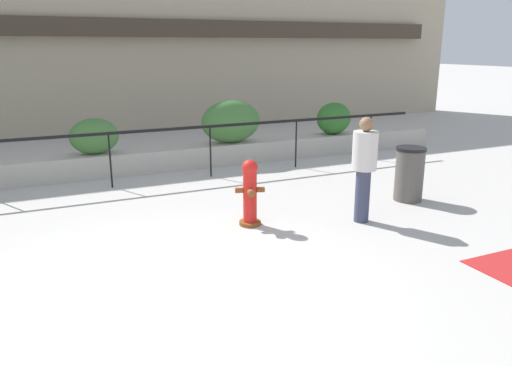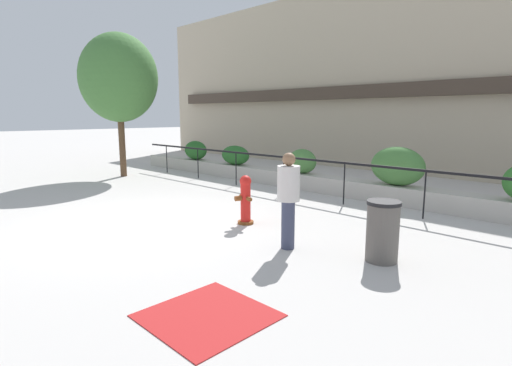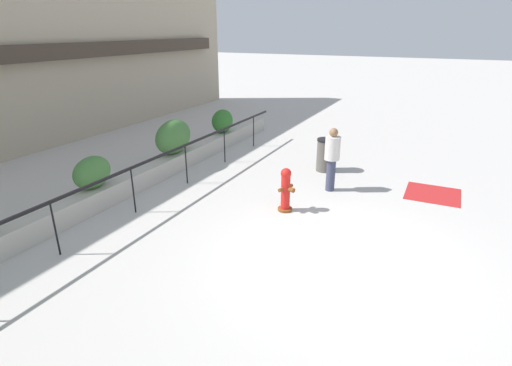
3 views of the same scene
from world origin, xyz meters
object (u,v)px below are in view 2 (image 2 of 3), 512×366
object	(u,v)px
hedge_bush_1	(235,155)
hedge_bush_3	(397,166)
street_tree	(118,78)
pedestrian	(288,195)
trash_bin	(383,231)
hedge_bush_0	(196,150)
fire_hydrant	(245,199)
hedge_bush_2	(302,161)

from	to	relation	value
hedge_bush_1	hedge_bush_3	xyz separation A→B (m)	(6.46, 0.00, 0.16)
street_tree	pedestrian	world-z (taller)	street_tree
hedge_bush_1	hedge_bush_3	distance (m)	6.47
pedestrian	hedge_bush_1	bearing A→B (deg)	144.20
hedge_bush_1	trash_bin	world-z (taller)	hedge_bush_1
pedestrian	hedge_bush_0	bearing A→B (deg)	152.21
hedge_bush_1	pedestrian	distance (m)	8.38
hedge_bush_1	hedge_bush_0	bearing A→B (deg)	180.00
hedge_bush_1	hedge_bush_3	world-z (taller)	hedge_bush_3
hedge_bush_1	street_tree	world-z (taller)	street_tree
hedge_bush_3	fire_hydrant	bearing A→B (deg)	-108.12
hedge_bush_2	trash_bin	xyz separation A→B (m)	(5.06, -4.30, -0.39)
hedge_bush_0	hedge_bush_1	world-z (taller)	hedge_bush_0
hedge_bush_0	hedge_bush_2	world-z (taller)	hedge_bush_0
street_tree	trash_bin	bearing A→B (deg)	-6.99
hedge_bush_3	street_tree	distance (m)	10.61
street_tree	trash_bin	distance (m)	12.20
hedge_bush_0	hedge_bush_1	distance (m)	2.51
street_tree	hedge_bush_0	bearing A→B (deg)	73.16
street_tree	pedestrian	distance (m)	10.74
hedge_bush_0	hedge_bush_2	distance (m)	5.75
street_tree	hedge_bush_3	bearing A→B (deg)	16.24
fire_hydrant	hedge_bush_0	bearing A→B (deg)	150.41
hedge_bush_2	trash_bin	size ratio (longest dim) A/B	1.04
hedge_bush_0	hedge_bush_2	bearing A→B (deg)	0.00
fire_hydrant	hedge_bush_1	bearing A→B (deg)	139.66
hedge_bush_3	trash_bin	size ratio (longest dim) A/B	1.49
hedge_bush_1	hedge_bush_2	bearing A→B (deg)	0.00
hedge_bush_2	pedestrian	xyz separation A→B (m)	(3.56, -4.90, 0.09)
hedge_bush_0	hedge_bush_2	size ratio (longest dim) A/B	1.17
hedge_bush_0	pedestrian	distance (m)	10.52
hedge_bush_2	hedge_bush_3	world-z (taller)	hedge_bush_3
fire_hydrant	trash_bin	size ratio (longest dim) A/B	1.07
hedge_bush_3	hedge_bush_0	bearing A→B (deg)	180.00
hedge_bush_2	fire_hydrant	xyz separation A→B (m)	(1.82, -4.30, -0.34)
street_tree	hedge_bush_1	bearing A→B (deg)	40.34
hedge_bush_3	trash_bin	world-z (taller)	hedge_bush_3
fire_hydrant	pedestrian	size ratio (longest dim) A/B	0.62
fire_hydrant	street_tree	xyz separation A→B (m)	(-8.43, 1.43, 3.19)
trash_bin	hedge_bush_3	bearing A→B (deg)	113.13
hedge_bush_3	street_tree	size ratio (longest dim) A/B	0.28
hedge_bush_0	trash_bin	bearing A→B (deg)	-21.69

